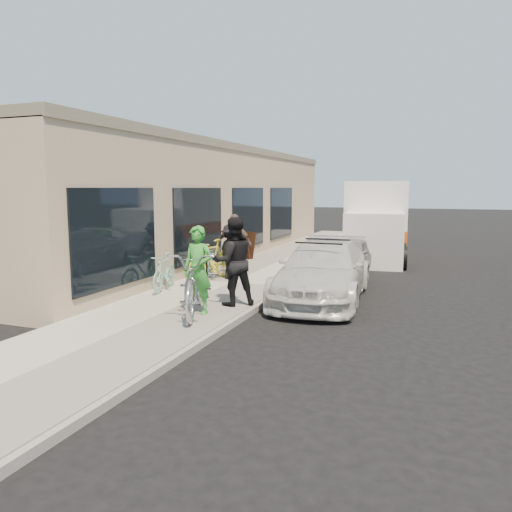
% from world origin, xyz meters
% --- Properties ---
extents(ground, '(120.00, 120.00, 0.00)m').
position_xyz_m(ground, '(0.00, 0.00, 0.00)').
color(ground, black).
rests_on(ground, ground).
extents(sidewalk, '(3.00, 34.00, 0.15)m').
position_xyz_m(sidewalk, '(-2.00, 3.00, 0.07)').
color(sidewalk, '#ABA69A').
rests_on(sidewalk, ground).
extents(curb, '(0.12, 34.00, 0.13)m').
position_xyz_m(curb, '(-0.45, 3.00, 0.07)').
color(curb, gray).
rests_on(curb, ground).
extents(storefront, '(3.60, 20.00, 4.22)m').
position_xyz_m(storefront, '(-5.24, 7.99, 2.12)').
color(storefront, tan).
rests_on(storefront, ground).
extents(bike_rack, '(0.27, 0.68, 1.00)m').
position_xyz_m(bike_rack, '(-2.72, 2.82, 0.75)').
color(bike_rack, black).
rests_on(bike_rack, sidewalk).
extents(sandwich_board, '(0.74, 0.74, 0.96)m').
position_xyz_m(sandwich_board, '(-3.36, 7.32, 0.64)').
color(sandwich_board, black).
rests_on(sandwich_board, sidewalk).
extents(sedan_white, '(2.27, 4.96, 1.44)m').
position_xyz_m(sedan_white, '(0.66, 2.43, 0.70)').
color(sedan_white, silver).
rests_on(sedan_white, ground).
extents(sedan_silver, '(1.44, 3.32, 1.11)m').
position_xyz_m(sedan_silver, '(0.53, 6.67, 0.56)').
color(sedan_silver, '#97969B').
rests_on(sedan_silver, ground).
extents(moving_truck, '(2.82, 6.16, 2.94)m').
position_xyz_m(moving_truck, '(0.86, 10.50, 1.30)').
color(moving_truck, white).
rests_on(moving_truck, ground).
extents(tandem_bike, '(1.71, 2.63, 1.30)m').
position_xyz_m(tandem_bike, '(-1.32, -0.39, 0.80)').
color(tandem_bike, '#AAAAAD').
rests_on(tandem_bike, sidewalk).
extents(woman_rider, '(0.69, 0.48, 1.79)m').
position_xyz_m(woman_rider, '(-1.29, -0.34, 1.05)').
color(woman_rider, green).
rests_on(woman_rider, sidewalk).
extents(man_standing, '(1.19, 1.16, 1.93)m').
position_xyz_m(man_standing, '(-0.90, 0.59, 1.11)').
color(man_standing, black).
rests_on(man_standing, sidewalk).
extents(cruiser_bike_a, '(0.72, 1.59, 0.92)m').
position_xyz_m(cruiser_bike_a, '(-3.15, 1.43, 0.61)').
color(cruiser_bike_a, '#7FBDAB').
rests_on(cruiser_bike_a, sidewalk).
extents(cruiser_bike_b, '(1.03, 1.66, 0.82)m').
position_xyz_m(cruiser_bike_b, '(-3.04, 3.88, 0.56)').
color(cruiser_bike_b, '#7FBDAB').
rests_on(cruiser_bike_b, sidewalk).
extents(cruiser_bike_c, '(0.95, 1.93, 1.11)m').
position_xyz_m(cruiser_bike_c, '(-2.70, 3.15, 0.71)').
color(cruiser_bike_c, gold).
rests_on(cruiser_bike_c, sidewalk).
extents(bystander_a, '(1.14, 1.08, 1.55)m').
position_xyz_m(bystander_a, '(-2.20, 3.41, 0.93)').
color(bystander_a, black).
rests_on(bystander_a, sidewalk).
extents(bystander_b, '(1.09, 0.55, 1.80)m').
position_xyz_m(bystander_b, '(-2.40, 4.11, 1.05)').
color(bystander_b, brown).
rests_on(bystander_b, sidewalk).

